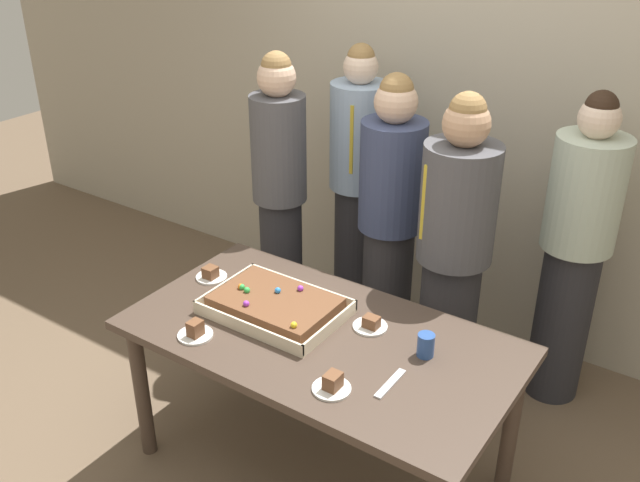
% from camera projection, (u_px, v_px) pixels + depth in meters
% --- Properties ---
extents(ground_plane, '(12.00, 12.00, 0.00)m').
position_uv_depth(ground_plane, '(320.00, 468.00, 3.35)').
color(ground_plane, brown).
extents(interior_back_panel, '(8.00, 0.12, 3.00)m').
position_uv_depth(interior_back_panel, '(486.00, 81.00, 3.83)').
color(interior_back_panel, '#B2A893').
rests_on(interior_back_panel, ground_plane).
extents(party_table, '(1.66, 0.90, 0.76)m').
position_uv_depth(party_table, '(320.00, 352.00, 3.04)').
color(party_table, '#47382D').
rests_on(party_table, ground_plane).
extents(sheet_cake, '(0.60, 0.42, 0.10)m').
position_uv_depth(sheet_cake, '(275.00, 305.00, 3.13)').
color(sheet_cake, beige).
rests_on(sheet_cake, party_table).
extents(plated_slice_near_left, '(0.15, 0.15, 0.07)m').
position_uv_depth(plated_slice_near_left, '(332.00, 385.00, 2.66)').
color(plated_slice_near_left, white).
rests_on(plated_slice_near_left, party_table).
extents(plated_slice_near_right, '(0.15, 0.15, 0.08)m').
position_uv_depth(plated_slice_near_right, '(195.00, 332.00, 2.97)').
color(plated_slice_near_right, white).
rests_on(plated_slice_near_right, party_table).
extents(plated_slice_far_left, '(0.15, 0.15, 0.06)m').
position_uv_depth(plated_slice_far_left, '(371.00, 324.00, 3.03)').
color(plated_slice_far_left, white).
rests_on(plated_slice_far_left, party_table).
extents(plated_slice_far_right, '(0.15, 0.15, 0.06)m').
position_uv_depth(plated_slice_far_right, '(211.00, 275.00, 3.40)').
color(plated_slice_far_right, white).
rests_on(plated_slice_far_right, party_table).
extents(drink_cup_nearest, '(0.07, 0.07, 0.10)m').
position_uv_depth(drink_cup_nearest, '(426.00, 345.00, 2.84)').
color(drink_cup_nearest, '#2D5199').
rests_on(drink_cup_nearest, party_table).
extents(cake_server_utensil, '(0.03, 0.20, 0.01)m').
position_uv_depth(cake_server_utensil, '(390.00, 383.00, 2.70)').
color(cake_server_utensil, silver).
rests_on(cake_server_utensil, party_table).
extents(person_serving_front, '(0.34, 0.34, 1.66)m').
position_uv_depth(person_serving_front, '(390.00, 223.00, 3.72)').
color(person_serving_front, '#28282D').
rests_on(person_serving_front, ground_plane).
extents(person_green_shirt_behind, '(0.35, 0.35, 1.65)m').
position_uv_depth(person_green_shirt_behind, '(575.00, 251.00, 3.48)').
color(person_green_shirt_behind, '#28282D').
rests_on(person_green_shirt_behind, ground_plane).
extents(person_striped_tie_right, '(0.33, 0.33, 1.71)m').
position_uv_depth(person_striped_tie_right, '(358.00, 187.00, 4.08)').
color(person_striped_tie_right, '#28282D').
rests_on(person_striped_tie_right, ground_plane).
extents(person_far_right_suit, '(0.36, 0.36, 1.67)m').
position_uv_depth(person_far_right_suit, '(453.00, 258.00, 3.38)').
color(person_far_right_suit, '#28282D').
rests_on(person_far_right_suit, ground_plane).
extents(person_back_corner, '(0.30, 0.30, 1.71)m').
position_uv_depth(person_back_corner, '(280.00, 197.00, 3.92)').
color(person_back_corner, '#28282D').
rests_on(person_back_corner, ground_plane).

